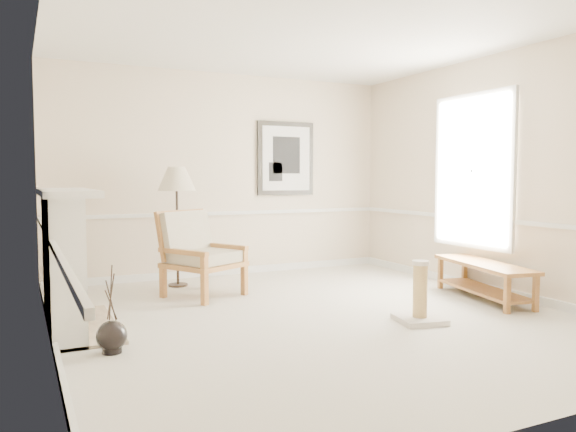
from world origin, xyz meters
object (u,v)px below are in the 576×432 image
(floor_vase, at_px, (112,337))
(scratching_post, at_px, (420,303))
(armchair, at_px, (197,250))
(floor_lamp, at_px, (177,182))
(bench, at_px, (484,275))

(floor_vase, relative_size, scratching_post, 1.18)
(floor_vase, xyz_separation_m, armchair, (1.27, 1.86, 0.42))
(floor_vase, bearing_deg, floor_lamp, 64.45)
(armchair, relative_size, bench, 0.69)
(armchair, xyz_separation_m, scratching_post, (1.60, -2.18, -0.36))
(scratching_post, bearing_deg, floor_lamp, 120.41)
(armchair, distance_m, scratching_post, 2.73)
(floor_lamp, distance_m, scratching_post, 3.49)
(floor_vase, bearing_deg, armchair, 55.73)
(floor_vase, distance_m, bench, 4.22)
(floor_vase, height_order, scratching_post, floor_vase)
(floor_vase, bearing_deg, bench, 2.66)
(floor_vase, xyz_separation_m, bench, (4.21, 0.20, 0.15))
(armchair, height_order, floor_lamp, floor_lamp)
(floor_vase, xyz_separation_m, floor_lamp, (1.20, 2.52, 1.22))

